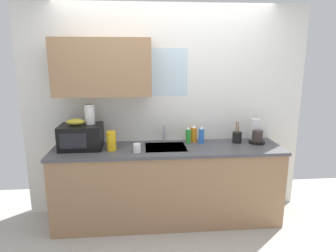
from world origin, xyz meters
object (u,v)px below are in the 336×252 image
(dish_soap_bottle_green, at_px, (188,135))
(coffee_maker, at_px, (256,134))
(banana_bunch, at_px, (76,122))
(microwave, at_px, (81,137))
(dish_soap_bottle_blue, at_px, (201,135))
(dish_soap_bottle_orange, at_px, (194,134))
(utensil_crock, at_px, (237,137))
(paper_towel_roll, at_px, (90,114))
(cereal_canister, at_px, (111,141))
(mug_white, at_px, (137,148))

(dish_soap_bottle_green, bearing_deg, coffee_maker, -3.78)
(banana_bunch, relative_size, coffee_maker, 0.71)
(banana_bunch, bearing_deg, microwave, -1.80)
(dish_soap_bottle_blue, bearing_deg, dish_soap_bottle_orange, 139.74)
(microwave, bearing_deg, dish_soap_bottle_orange, 7.25)
(coffee_maker, bearing_deg, dish_soap_bottle_green, 176.22)
(utensil_crock, bearing_deg, coffee_maker, -2.86)
(paper_towel_roll, distance_m, dish_soap_bottle_blue, 1.31)
(microwave, bearing_deg, utensil_crock, 2.27)
(cereal_canister, xyz_separation_m, utensil_crock, (1.46, 0.17, -0.04))
(dish_soap_bottle_orange, xyz_separation_m, mug_white, (-0.68, -0.35, -0.05))
(dish_soap_bottle_blue, bearing_deg, mug_white, -159.34)
(microwave, relative_size, dish_soap_bottle_blue, 2.21)
(cereal_canister, height_order, mug_white, cereal_canister)
(dish_soap_bottle_blue, bearing_deg, paper_towel_roll, -177.97)
(banana_bunch, relative_size, cereal_canister, 0.94)
(dish_soap_bottle_blue, bearing_deg, banana_bunch, -176.18)
(dish_soap_bottle_green, bearing_deg, banana_bunch, -174.96)
(coffee_maker, xyz_separation_m, dish_soap_bottle_green, (-0.81, 0.05, -0.01))
(coffee_maker, xyz_separation_m, mug_white, (-1.41, -0.25, -0.06))
(banana_bunch, height_order, utensil_crock, banana_bunch)
(cereal_canister, bearing_deg, dish_soap_bottle_orange, 15.40)
(utensil_crock, bearing_deg, mug_white, -167.60)
(microwave, height_order, dish_soap_bottle_blue, microwave)
(microwave, distance_m, coffee_maker, 2.03)
(dish_soap_bottle_green, relative_size, dish_soap_bottle_orange, 0.97)
(dish_soap_bottle_green, bearing_deg, dish_soap_bottle_orange, 34.02)
(banana_bunch, distance_m, paper_towel_roll, 0.18)
(banana_bunch, xyz_separation_m, paper_towel_roll, (0.15, 0.05, 0.08))
(coffee_maker, bearing_deg, dish_soap_bottle_blue, 176.77)
(utensil_crock, bearing_deg, dish_soap_bottle_blue, 176.57)
(coffee_maker, distance_m, dish_soap_bottle_blue, 0.66)
(microwave, xyz_separation_m, dish_soap_bottle_orange, (1.30, 0.16, -0.04))
(mug_white, height_order, utensil_crock, utensil_crock)
(dish_soap_bottle_green, bearing_deg, paper_towel_roll, -176.83)
(banana_bunch, distance_m, dish_soap_bottle_orange, 1.37)
(dish_soap_bottle_blue, height_order, cereal_canister, cereal_canister)
(coffee_maker, relative_size, utensil_crock, 1.08)
(microwave, xyz_separation_m, mug_white, (0.62, -0.19, -0.09))
(dish_soap_bottle_orange, bearing_deg, dish_soap_bottle_blue, -40.26)
(dish_soap_bottle_orange, height_order, dish_soap_bottle_blue, same)
(paper_towel_roll, distance_m, utensil_crock, 1.73)
(dish_soap_bottle_orange, relative_size, utensil_crock, 0.81)
(coffee_maker, relative_size, dish_soap_bottle_green, 1.38)
(coffee_maker, bearing_deg, dish_soap_bottle_orange, 171.87)
(cereal_canister, bearing_deg, dish_soap_bottle_green, 13.54)
(microwave, xyz_separation_m, dish_soap_bottle_blue, (1.38, 0.10, -0.04))
(paper_towel_roll, xyz_separation_m, dish_soap_bottle_orange, (1.20, 0.11, -0.28))
(dish_soap_bottle_green, distance_m, dish_soap_bottle_blue, 0.16)
(banana_bunch, relative_size, dish_soap_bottle_orange, 0.96)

